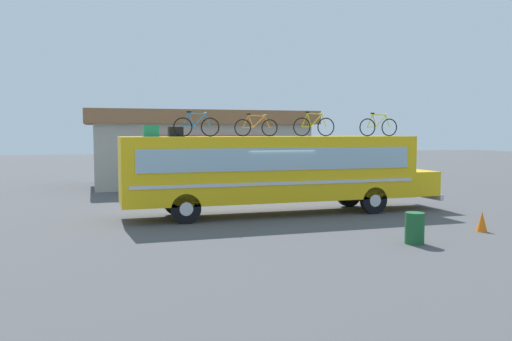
% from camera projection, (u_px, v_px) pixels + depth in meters
% --- Properties ---
extents(ground_plane, '(120.00, 120.00, 0.00)m').
position_uv_depth(ground_plane, '(272.00, 214.00, 19.86)').
color(ground_plane, '#4C4C4F').
extents(bus, '(12.63, 2.38, 2.99)m').
position_uv_depth(bus, '(278.00, 169.00, 19.81)').
color(bus, yellow).
rests_on(bus, ground).
extents(luggage_bag_1, '(0.54, 0.37, 0.41)m').
position_uv_depth(luggage_bag_1, '(151.00, 131.00, 18.20)').
color(luggage_bag_1, '#1E7F66').
rests_on(luggage_bag_1, bus).
extents(luggage_bag_2, '(0.51, 0.43, 0.35)m').
position_uv_depth(luggage_bag_2, '(176.00, 132.00, 18.60)').
color(luggage_bag_2, black).
rests_on(luggage_bag_2, bus).
extents(rooftop_bicycle_1, '(1.67, 0.44, 0.91)m').
position_uv_depth(rooftop_bicycle_1, '(196.00, 126.00, 18.40)').
color(rooftop_bicycle_1, black).
rests_on(rooftop_bicycle_1, bus).
extents(rooftop_bicycle_2, '(1.73, 0.44, 0.87)m').
position_uv_depth(rooftop_bicycle_2, '(256.00, 127.00, 19.65)').
color(rooftop_bicycle_2, black).
rests_on(rooftop_bicycle_2, bus).
extents(rooftop_bicycle_3, '(1.78, 0.44, 0.98)m').
position_uv_depth(rooftop_bicycle_3, '(314.00, 126.00, 20.47)').
color(rooftop_bicycle_3, black).
rests_on(rooftop_bicycle_3, bus).
extents(rooftop_bicycle_4, '(1.70, 0.44, 0.94)m').
position_uv_depth(rooftop_bicycle_4, '(378.00, 126.00, 20.67)').
color(rooftop_bicycle_4, black).
rests_on(rooftop_bicycle_4, bus).
extents(roadside_building, '(13.27, 6.89, 4.40)m').
position_uv_depth(roadside_building, '(198.00, 147.00, 31.71)').
color(roadside_building, '#9E9E99').
rests_on(roadside_building, ground).
extents(trash_bin, '(0.54, 0.54, 0.89)m').
position_uv_depth(trash_bin, '(415.00, 228.00, 14.57)').
color(trash_bin, '#1E592D').
rests_on(trash_bin, ground).
extents(traffic_cone, '(0.34, 0.34, 0.64)m').
position_uv_depth(traffic_cone, '(482.00, 222.00, 16.37)').
color(traffic_cone, orange).
rests_on(traffic_cone, ground).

